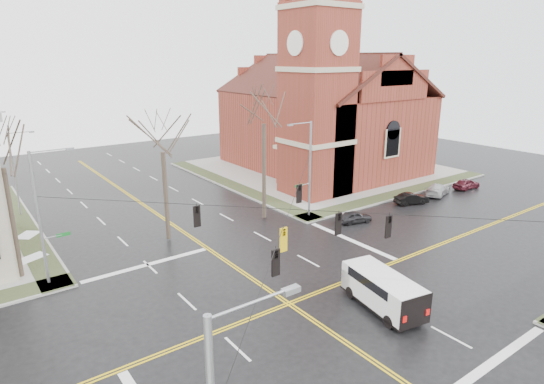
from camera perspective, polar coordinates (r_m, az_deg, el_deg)
ground at (r=29.06m, az=2.11°, el=-13.83°), size 120.00×120.00×0.00m
sidewalks at (r=29.02m, az=2.12°, el=-13.70°), size 80.00×80.00×0.17m
road_markings at (r=29.06m, az=2.11°, el=-13.82°), size 100.00×100.00×0.01m
church at (r=60.33m, az=6.20°, el=10.53°), size 24.28×27.48×27.50m
signal_pole_ne at (r=42.29m, az=4.61°, el=3.20°), size 2.75×0.22×9.00m
signal_pole_nw at (r=32.88m, az=-26.95°, el=-2.54°), size 2.75×0.22×9.00m
span_wires at (r=26.47m, az=2.26°, el=-2.18°), size 23.02×23.02×0.03m
traffic_signals at (r=26.23m, az=3.14°, el=-4.10°), size 8.21×8.26×1.30m
streetlight_north_a at (r=48.94m, az=-29.51°, el=2.34°), size 2.30×0.20×8.00m
cargo_van at (r=28.93m, az=13.44°, el=-11.56°), size 3.18×6.00×2.17m
parked_car_a at (r=42.63m, az=10.33°, el=-3.08°), size 3.47×2.11×1.10m
parked_car_b at (r=49.30m, az=17.10°, el=-0.80°), size 3.80×2.25×1.18m
parked_car_c at (r=53.47m, az=20.05°, el=0.31°), size 4.73×3.05×1.28m
parked_car_d at (r=57.21m, az=23.22°, el=0.96°), size 3.68×1.67×1.23m
tree_nw_far at (r=34.03m, az=-30.82°, el=3.41°), size 4.00×4.00×11.49m
tree_nw_near at (r=36.96m, az=-13.60°, el=5.63°), size 4.00×4.00×11.01m
tree_ne at (r=40.89m, az=-1.05°, el=9.36°), size 4.00×4.00×13.25m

